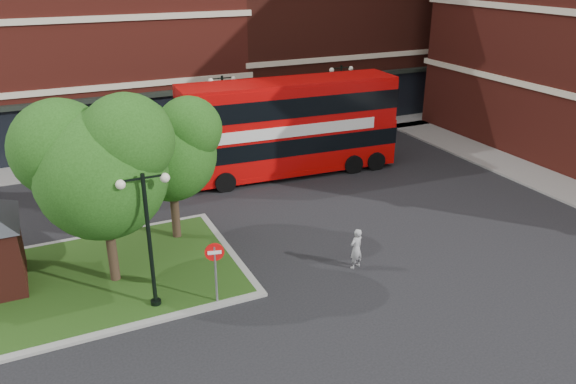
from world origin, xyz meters
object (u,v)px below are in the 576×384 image
car_silver (172,148)px  bus (289,121)px  woman (356,249)px  car_white (308,134)px

car_silver → bus: bearing=-138.3°
car_silver → woman: bearing=-173.2°
woman → car_white: bearing=-125.5°
woman → bus: bearing=-116.8°
bus → car_silver: bearing=139.8°
bus → woman: 11.17m
bus → woman: bus is taller
car_silver → car_white: 8.71m
woman → car_silver: bearing=-94.0°
woman → car_silver: woman is taller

